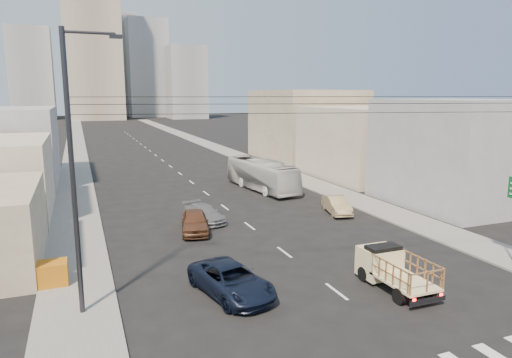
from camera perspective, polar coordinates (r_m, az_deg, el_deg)
ground at (r=21.57m, az=12.90°, el=-15.59°), size 420.00×420.00×0.00m
sidewalk_left at (r=86.38m, az=-21.63°, el=3.57°), size 3.50×180.00×0.12m
sidewalk_right at (r=89.37m, az=-6.37°, el=4.46°), size 3.50×180.00×0.12m
lane_dashes at (r=70.40m, az=-12.02°, el=2.62°), size 0.15×104.00×0.01m
flatbed_pickup at (r=23.71m, az=16.79°, el=-10.45°), size 1.95×4.41×1.90m
navy_pickup at (r=22.15m, az=-3.12°, el=-12.52°), size 3.48×5.65×1.46m
city_bus at (r=45.45m, az=0.68°, el=0.52°), size 3.89×11.06×3.02m
sedan_brown at (r=31.86m, az=-7.65°, el=-5.29°), size 2.70×4.79×1.54m
sedan_tan at (r=37.09m, az=10.06°, el=-3.24°), size 2.39×4.35×1.36m
sedan_grey at (r=34.35m, az=-6.50°, el=-4.32°), size 2.78×4.71×1.28m
streetlamp_left at (r=20.09m, az=-21.72°, el=1.30°), size 2.36×0.25×12.00m
overhead_wires at (r=20.66m, az=11.57°, el=9.12°), size 23.01×5.02×0.72m
crate_stack at (r=25.16m, az=-24.53°, el=-10.72°), size 1.80×1.20×1.14m
bldg_right_near at (r=42.74m, az=23.82°, el=3.04°), size 10.00×12.00×9.00m
bldg_right_mid at (r=53.80m, az=13.60°, el=4.47°), size 11.00×14.00×8.00m
bldg_right_far at (r=67.64m, az=6.20°, el=6.73°), size 12.00×16.00×10.00m
high_rise_tower at (r=187.15m, az=-19.83°, el=16.24°), size 20.00×20.00×60.00m
midrise_ne at (r=203.26m, az=-13.42°, el=13.23°), size 16.00×16.00×40.00m
midrise_nw at (r=196.58m, az=-26.23°, el=11.68°), size 15.00×15.00×34.00m
midrise_back at (r=216.92m, az=-17.24°, el=13.39°), size 18.00×18.00×44.00m
midrise_east at (r=185.56m, az=-8.70°, el=11.82°), size 14.00×14.00×28.00m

